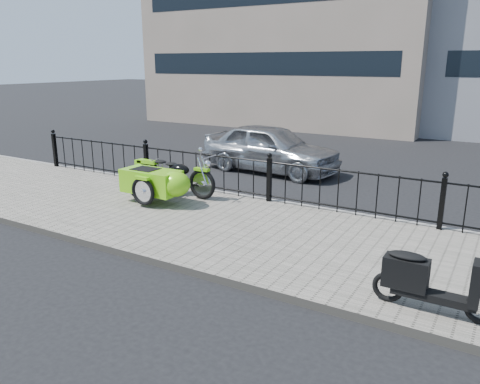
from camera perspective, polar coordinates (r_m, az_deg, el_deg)
The scene contains 9 objects.
ground at distance 9.24m, azimuth -0.18°, elevation -3.80°, with size 120.00×120.00×0.00m, color black.
sidewalk at distance 8.82m, azimuth -1.86°, elevation -4.35°, with size 30.00×3.80×0.12m, color slate.
curb at distance 10.42m, azimuth 3.88°, elevation -1.22°, with size 30.00×0.10×0.12m, color gray.
iron_fence at distance 10.16m, azimuth 3.58°, elevation 1.43°, with size 14.11×0.11×1.08m.
building_tan at distance 25.88m, azimuth 7.11°, elevation 21.95°, with size 14.00×8.01×12.00m.
motorcycle_sidecar at distance 10.23m, azimuth -9.48°, elevation 1.37°, with size 2.28×1.48×0.98m.
scooter at distance 6.18m, azimuth 21.69°, elevation -10.04°, with size 1.47×0.43×1.00m.
spare_tire at distance 10.41m, azimuth -11.65°, elevation 0.74°, with size 0.67×0.67×0.10m, color black.
sedan_car at distance 13.47m, azimuth 3.73°, elevation 5.37°, with size 1.63×4.05×1.38m, color #A8ABAF.
Camera 1 is at (4.48, -7.48, 3.06)m, focal length 35.00 mm.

